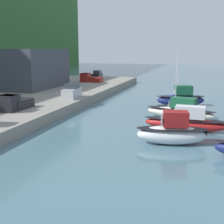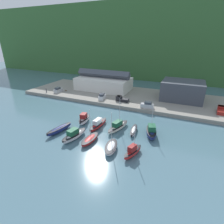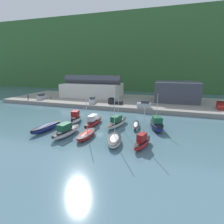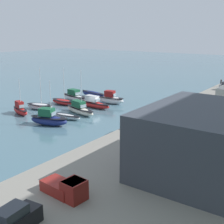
% 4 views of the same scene
% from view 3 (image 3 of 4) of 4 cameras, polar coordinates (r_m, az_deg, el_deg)
% --- Properties ---
extents(ground_plane, '(320.00, 320.00, 0.00)m').
position_cam_3_polar(ground_plane, '(42.02, -4.63, -4.15)').
color(ground_plane, slate).
extents(hillside_backdrop, '(240.00, 51.99, 41.80)m').
position_cam_3_polar(hillside_backdrop, '(124.62, 10.89, 17.74)').
color(hillside_backdrop, '#386633').
rests_on(hillside_backdrop, ground_plane).
extents(quay_promenade, '(90.94, 26.48, 1.24)m').
position_cam_3_polar(quay_promenade, '(67.31, 4.10, 3.53)').
color(quay_promenade, gray).
rests_on(quay_promenade, ground_plane).
extents(harbor_clubhouse, '(24.36, 12.82, 8.83)m').
position_cam_3_polar(harbor_clubhouse, '(74.46, -6.46, 7.38)').
color(harbor_clubhouse, silver).
rests_on(harbor_clubhouse, quay_promenade).
extents(yacht_club_building, '(14.77, 11.91, 7.08)m').
position_cam_3_polar(yacht_club_building, '(67.62, 20.35, 6.29)').
color(yacht_club_building, '#3D424C').
rests_on(yacht_club_building, quay_promenade).
extents(moored_boat_0, '(3.26, 6.48, 2.96)m').
position_cam_3_polar(moored_boat_0, '(44.40, -11.74, -1.89)').
color(moored_boat_0, white).
rests_on(moored_boat_0, ground_plane).
extents(moored_boat_1, '(2.28, 8.69, 2.59)m').
position_cam_3_polar(moored_boat_1, '(41.43, -6.12, -3.09)').
color(moored_boat_1, red).
rests_on(moored_boat_1, ground_plane).
extents(moored_boat_2, '(4.07, 8.77, 8.72)m').
position_cam_3_polar(moored_boat_2, '(40.52, 1.65, -3.40)').
color(moored_boat_2, white).
rests_on(moored_boat_2, ground_plane).
extents(moored_boat_3, '(2.37, 6.66, 0.95)m').
position_cam_3_polar(moored_boat_3, '(40.04, 7.78, -4.42)').
color(moored_boat_3, silver).
rests_on(moored_boat_3, ground_plane).
extents(moored_boat_4, '(4.37, 7.50, 7.88)m').
position_cam_3_polar(moored_boat_4, '(39.69, 14.35, -3.98)').
color(moored_boat_4, navy).
rests_on(moored_boat_4, ground_plane).
extents(moored_boat_5, '(2.99, 8.29, 1.52)m').
position_cam_3_polar(moored_boat_5, '(40.21, -20.58, -4.74)').
color(moored_boat_5, navy).
rests_on(moored_boat_5, ground_plane).
extents(moored_boat_6, '(3.44, 8.05, 2.69)m').
position_cam_3_polar(moored_boat_6, '(36.19, -14.82, -6.09)').
color(moored_boat_6, silver).
rests_on(moored_boat_6, ground_plane).
extents(moored_boat_7, '(2.59, 6.52, 8.23)m').
position_cam_3_polar(moored_boat_7, '(34.62, -8.39, -7.33)').
color(moored_boat_7, red).
rests_on(moored_boat_7, ground_plane).
extents(moored_boat_8, '(3.70, 6.55, 8.83)m').
position_cam_3_polar(moored_boat_8, '(31.79, 0.76, -9.15)').
color(moored_boat_8, silver).
rests_on(moored_boat_8, ground_plane).
extents(moored_boat_9, '(3.14, 6.04, 7.15)m').
position_cam_3_polar(moored_boat_9, '(30.70, 9.84, -9.66)').
color(moored_boat_9, red).
rests_on(moored_boat_9, ground_plane).
extents(parked_car_0, '(2.07, 4.31, 2.16)m').
position_cam_3_polar(parked_car_0, '(73.18, -21.89, 4.63)').
color(parked_car_0, '#B7B7BC').
rests_on(parked_car_0, quay_promenade).
extents(parked_car_1, '(4.33, 2.13, 2.16)m').
position_cam_3_polar(parked_car_1, '(54.59, 10.42, 2.38)').
color(parked_car_1, '#B7B7BC').
rests_on(parked_car_1, quay_promenade).
extents(parked_car_3, '(2.38, 4.41, 2.16)m').
position_cam_3_polar(parked_car_3, '(61.36, -6.28, 3.87)').
color(parked_car_3, silver).
rests_on(parked_car_3, quay_promenade).
extents(pickup_truck_0, '(2.34, 4.87, 1.90)m').
position_cam_3_polar(pickup_truck_0, '(61.69, 31.95, 1.69)').
color(pickup_truck_0, maroon).
rests_on(pickup_truck_0, quay_promenade).
extents(pickup_truck_1, '(4.77, 2.09, 1.90)m').
position_cam_3_polar(pickup_truck_1, '(59.41, 0.76, 3.50)').
color(pickup_truck_1, black).
rests_on(pickup_truck_1, quay_promenade).
extents(person_on_quay, '(0.40, 0.40, 2.14)m').
position_cam_3_polar(person_on_quay, '(73.55, -25.73, 4.43)').
color(person_on_quay, '#232838').
rests_on(person_on_quay, quay_promenade).
extents(dog_on_quay, '(0.86, 0.60, 0.68)m').
position_cam_3_polar(dog_on_quay, '(73.27, -19.36, 4.51)').
color(dog_on_quay, brown).
rests_on(dog_on_quay, quay_promenade).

